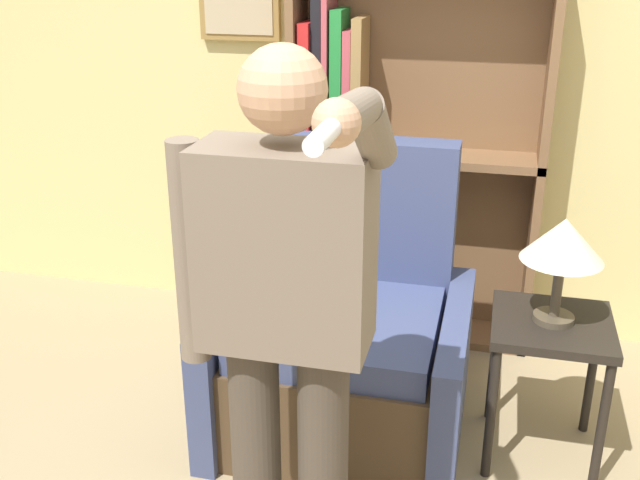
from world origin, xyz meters
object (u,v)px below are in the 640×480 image
(person_standing, at_px, (285,309))
(bookcase, at_px, (383,158))
(armchair, at_px, (346,343))
(table_lamp, at_px, (563,244))
(side_table, at_px, (550,345))

(person_standing, bearing_deg, bookcase, 90.63)
(armchair, relative_size, table_lamp, 2.83)
(person_standing, distance_m, table_lamp, 1.18)
(side_table, bearing_deg, bookcase, 131.63)
(side_table, xyz_separation_m, table_lamp, (0.00, -0.00, 0.42))
(side_table, height_order, table_lamp, table_lamp)
(side_table, bearing_deg, person_standing, -132.04)
(bookcase, height_order, person_standing, bookcase)
(armchair, bearing_deg, table_lamp, -3.96)
(bookcase, relative_size, armchair, 1.64)
(side_table, bearing_deg, armchair, 176.04)
(bookcase, xyz_separation_m, armchair, (0.00, -0.85, -0.57))
(person_standing, height_order, table_lamp, person_standing)
(bookcase, height_order, table_lamp, bookcase)
(armchair, bearing_deg, person_standing, -89.07)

